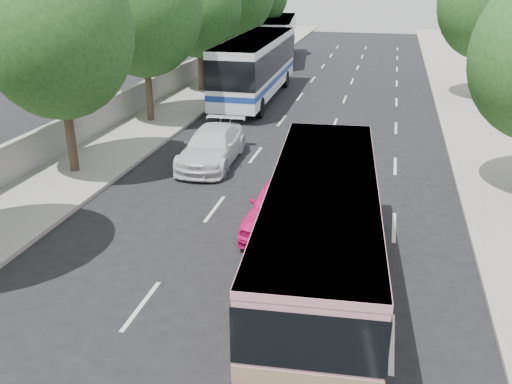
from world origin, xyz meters
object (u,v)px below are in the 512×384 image
(tour_coach_rear, at_px, (278,35))
(pink_bus, at_px, (321,226))
(white_pickup, at_px, (212,146))
(tour_coach_front, at_px, (256,63))
(pink_taxi, at_px, (283,204))

(tour_coach_rear, bearing_deg, pink_bus, -84.36)
(white_pickup, bearing_deg, tour_coach_front, 92.76)
(tour_coach_rear, bearing_deg, tour_coach_front, -90.96)
(pink_bus, bearing_deg, tour_coach_rear, 98.54)
(tour_coach_front, bearing_deg, pink_bus, -73.30)
(white_pickup, distance_m, tour_coach_front, 12.35)
(pink_bus, xyz_separation_m, white_pickup, (-5.78, 9.00, -1.22))
(tour_coach_front, xyz_separation_m, tour_coach_rear, (-1.80, 15.53, -0.12))
(white_pickup, relative_size, tour_coach_rear, 0.42)
(pink_bus, xyz_separation_m, tour_coach_rear, (-8.62, 36.74, 0.20))
(pink_bus, height_order, white_pickup, pink_bus)
(tour_coach_front, bearing_deg, pink_taxi, -74.69)
(pink_bus, relative_size, tour_coach_rear, 0.82)
(pink_taxi, distance_m, white_pickup, 6.70)
(pink_bus, distance_m, tour_coach_rear, 37.73)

